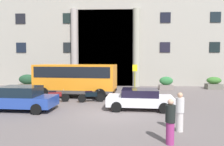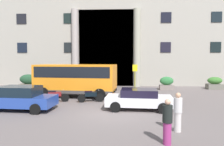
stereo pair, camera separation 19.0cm
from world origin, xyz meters
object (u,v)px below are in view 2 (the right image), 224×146
object	(u,v)px
hedge_planter_far_east	(215,83)
scooter_by_planter	(90,96)
hedge_planter_entrance_right	(29,82)
pedestrian_man_red_shirt	(178,112)
orange_minibus	(76,78)
hedge_planter_far_west	(167,83)
motorcycle_far_end	(54,96)
parked_estate_mid	(20,98)
pedestrian_man_crossing	(167,122)
parked_coupe_end	(139,99)
bus_stop_sign	(135,76)

from	to	relation	value
hedge_planter_far_east	scooter_by_planter	bearing A→B (deg)	-148.10
hedge_planter_entrance_right	pedestrian_man_red_shirt	distance (m)	18.14
orange_minibus	hedge_planter_far_west	size ratio (longest dim) A/B	4.69
motorcycle_far_end	pedestrian_man_red_shirt	distance (m)	9.55
hedge_planter_far_east	hedge_planter_far_west	xyz separation A→B (m)	(-5.11, -0.67, 0.03)
hedge_planter_far_east	hedge_planter_far_west	distance (m)	5.16
hedge_planter_far_east	parked_estate_mid	xyz separation A→B (m)	(-15.92, -10.11, 0.13)
parked_estate_mid	scooter_by_planter	size ratio (longest dim) A/B	2.27
hedge_planter_entrance_right	hedge_planter_far_west	xyz separation A→B (m)	(14.59, -0.23, -0.08)
parked_estate_mid	pedestrian_man_crossing	world-z (taller)	pedestrian_man_crossing
orange_minibus	parked_coupe_end	xyz separation A→B (m)	(4.90, -4.26, -0.94)
hedge_planter_entrance_right	parked_coupe_end	bearing A→B (deg)	-39.27
bus_stop_sign	parked_coupe_end	distance (m)	6.06
parked_coupe_end	pedestrian_man_red_shirt	size ratio (longest dim) A/B	2.47
hedge_planter_far_west	motorcycle_far_end	bearing A→B (deg)	-144.01
orange_minibus	parked_estate_mid	distance (m)	5.48
bus_stop_sign	scooter_by_planter	bearing A→B (deg)	-131.48
hedge_planter_far_west	pedestrian_man_crossing	xyz separation A→B (m)	(-2.87, -14.42, 0.19)
parked_coupe_end	pedestrian_man_red_shirt	bearing A→B (deg)	-67.62
parked_estate_mid	parked_coupe_end	bearing A→B (deg)	8.41
orange_minibus	scooter_by_planter	xyz separation A→B (m)	(1.52, -2.18, -1.16)
bus_stop_sign	hedge_planter_entrance_right	xyz separation A→B (m)	(-11.19, 3.11, -0.91)
hedge_planter_far_west	parked_coupe_end	distance (m)	9.52
pedestrian_man_red_shirt	hedge_planter_entrance_right	bearing A→B (deg)	74.31
orange_minibus	motorcycle_far_end	distance (m)	2.80
orange_minibus	pedestrian_man_red_shirt	world-z (taller)	orange_minibus
bus_stop_sign	hedge_planter_far_west	bearing A→B (deg)	40.19
hedge_planter_entrance_right	parked_estate_mid	world-z (taller)	hedge_planter_entrance_right
orange_minibus	hedge_planter_far_east	bearing A→B (deg)	27.61
hedge_planter_far_west	parked_estate_mid	size ratio (longest dim) A/B	0.33
parked_estate_mid	pedestrian_man_crossing	bearing A→B (deg)	-28.24
parked_coupe_end	pedestrian_man_crossing	distance (m)	5.59
orange_minibus	parked_estate_mid	size ratio (longest dim) A/B	1.56
motorcycle_far_end	pedestrian_man_crossing	size ratio (longest dim) A/B	1.19
motorcycle_far_end	hedge_planter_entrance_right	bearing A→B (deg)	111.34
hedge_planter_far_east	motorcycle_far_end	size ratio (longest dim) A/B	0.79
hedge_planter_far_east	pedestrian_man_crossing	distance (m)	17.07
parked_coupe_end	pedestrian_man_crossing	xyz separation A→B (m)	(0.62, -5.56, 0.18)
pedestrian_man_crossing	scooter_by_planter	bearing A→B (deg)	-103.90
bus_stop_sign	hedge_planter_far_west	xyz separation A→B (m)	(3.41, 2.88, -0.99)
pedestrian_man_crossing	orange_minibus	bearing A→B (deg)	-102.19
motorcycle_far_end	bus_stop_sign	bearing A→B (deg)	19.15
orange_minibus	scooter_by_planter	world-z (taller)	orange_minibus
motorcycle_far_end	pedestrian_man_crossing	world-z (taller)	pedestrian_man_crossing
bus_stop_sign	hedge_planter_far_east	bearing A→B (deg)	22.60
pedestrian_man_crossing	parked_coupe_end	bearing A→B (deg)	-125.20
parked_estate_mid	motorcycle_far_end	size ratio (longest dim) A/B	2.17
scooter_by_planter	hedge_planter_far_east	bearing A→B (deg)	19.46
hedge_planter_entrance_right	bus_stop_sign	bearing A→B (deg)	-15.52
pedestrian_man_crossing	hedge_planter_entrance_right	bearing A→B (deg)	-92.84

